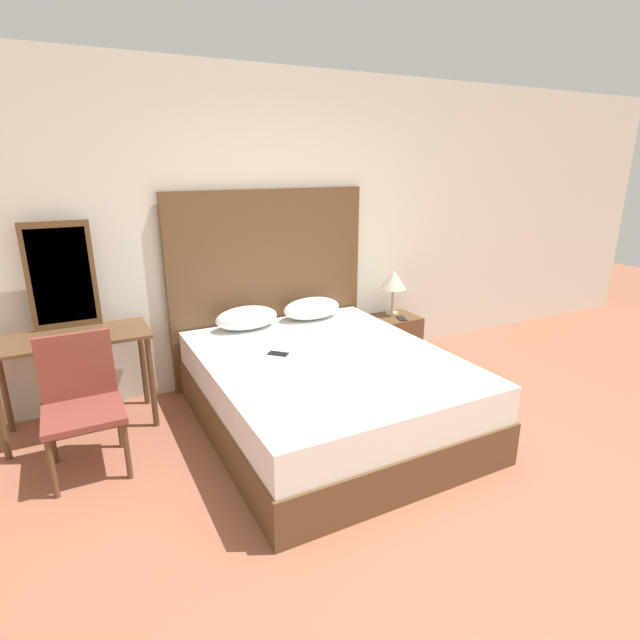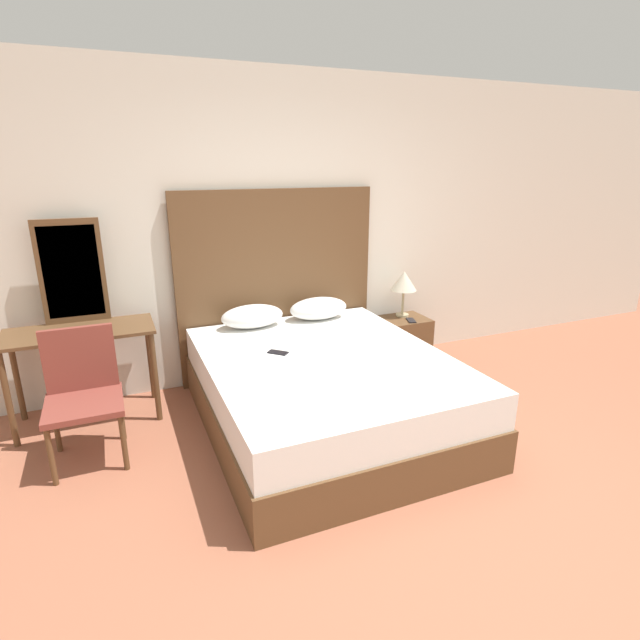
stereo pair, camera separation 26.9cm
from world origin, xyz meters
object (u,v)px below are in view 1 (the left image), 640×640
(phone_on_bed, at_px, (278,354))
(nightstand, at_px, (394,339))
(chair, at_px, (81,396))
(bed, at_px, (326,391))
(vanity_desk, at_px, (73,352))
(table_lamp, at_px, (393,280))
(phone_on_nightstand, at_px, (401,318))

(phone_on_bed, xyz_separation_m, nightstand, (1.52, 0.63, -0.34))
(nightstand, relative_size, chair, 0.53)
(bed, xyz_separation_m, vanity_desk, (-1.66, 0.80, 0.34))
(vanity_desk, bearing_deg, table_lamp, 2.14)
(phone_on_bed, xyz_separation_m, table_lamp, (1.54, 0.71, 0.25))
(nightstand, relative_size, table_lamp, 1.04)
(vanity_desk, bearing_deg, phone_on_nightstand, -1.31)
(phone_on_bed, relative_size, chair, 0.18)
(bed, xyz_separation_m, nightstand, (1.22, 0.83, -0.04))
(table_lamp, bearing_deg, vanity_desk, -177.86)
(bed, bearing_deg, phone_on_nightstand, 30.85)
(table_lamp, xyz_separation_m, vanity_desk, (-2.89, -0.11, -0.20))
(phone_on_bed, distance_m, nightstand, 1.68)
(bed, relative_size, vanity_desk, 2.01)
(bed, height_order, chair, chair)
(bed, xyz_separation_m, table_lamp, (1.23, 0.90, 0.54))
(phone_on_bed, xyz_separation_m, chair, (-1.35, 0.08, -0.07))
(phone_on_bed, xyz_separation_m, vanity_desk, (-1.36, 0.60, 0.05))
(phone_on_bed, distance_m, table_lamp, 1.71)
(bed, distance_m, table_lamp, 1.62)
(phone_on_nightstand, relative_size, vanity_desk, 0.16)
(chair, bearing_deg, vanity_desk, 90.78)
(table_lamp, xyz_separation_m, chair, (-2.89, -0.63, -0.32))
(table_lamp, bearing_deg, phone_on_nightstand, -92.73)
(table_lamp, height_order, phone_on_nightstand, table_lamp)
(bed, xyz_separation_m, phone_on_nightstand, (1.22, 0.73, 0.20))
(nightstand, bearing_deg, chair, -169.12)
(chair, bearing_deg, nightstand, 10.88)
(nightstand, bearing_deg, vanity_desk, -179.38)
(bed, height_order, phone_on_nightstand, bed)
(phone_on_bed, bearing_deg, vanity_desk, 156.16)
(bed, distance_m, phone_on_bed, 0.47)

